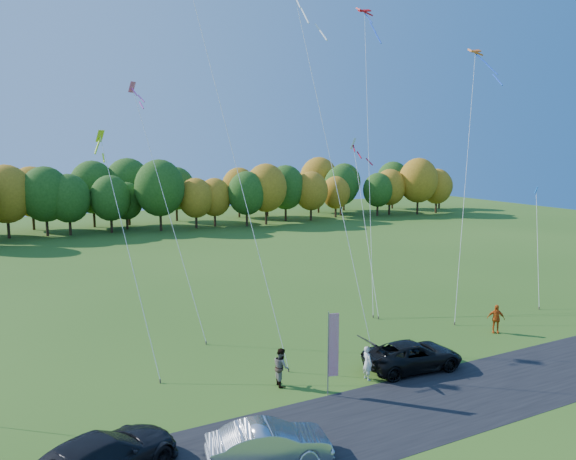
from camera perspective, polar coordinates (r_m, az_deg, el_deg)
name	(u,v)px	position (r m, az deg, el deg)	size (l,w,h in m)	color
ground	(343,382)	(29.65, 5.58, -15.09)	(160.00, 160.00, 0.00)	#2F5717
asphalt_strip	(392,415)	(26.72, 10.52, -17.98)	(90.00, 6.00, 0.01)	black
tree_line	(122,233)	(79.96, -16.52, -0.27)	(116.00, 12.00, 10.00)	#1E4711
black_suv	(413,355)	(31.50, 12.60, -12.33)	(2.49, 5.40, 1.50)	black
silver_sedan	(269,444)	(22.62, -1.94, -20.87)	(1.64, 4.70, 1.55)	#A6A6AA
dark_truck_a	(100,459)	(22.56, -18.51, -21.16)	(2.45, 6.01, 1.75)	black
person_tailgate_a	(367,363)	(29.72, 8.06, -13.22)	(0.65, 0.43, 1.78)	silver
person_tailgate_b	(281,367)	(28.79, -0.69, -13.73)	(0.93, 0.73, 1.92)	gray
person_east	(496,319)	(38.61, 20.36, -8.45)	(1.08, 0.45, 1.85)	#D05213
feather_flag	(332,344)	(27.30, 4.53, -11.49)	(0.54, 0.18, 4.14)	#999999
kite_delta_blue	(214,78)	(32.92, -7.58, 15.07)	(5.33, 12.43, 32.25)	#4C3F33
kite_parafoil_orange	(368,146)	(44.91, 8.17, 8.45)	(8.70, 12.33, 24.03)	#4C3F33
kite_delta_red	(321,103)	(36.14, 3.32, 12.76)	(2.39, 10.25, 23.23)	#4C3F33
kite_parafoil_rainbow	(466,176)	(42.91, 17.63, 5.26)	(9.02, 7.31, 19.63)	#4C3F33
kite_diamond_yellow	(128,248)	(31.58, -15.98, -1.79)	(1.75, 7.89, 13.10)	#4C3F33
kite_diamond_white	(365,223)	(42.10, 7.81, 0.67)	(3.47, 8.20, 12.87)	#4C3F33
kite_diamond_pink	(167,209)	(36.06, -12.16, 2.14)	(2.86, 7.74, 16.35)	#4C3F33
kite_diamond_blue_low	(538,246)	(46.98, 24.02, -1.50)	(4.19, 4.35, 8.87)	#4C3F33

